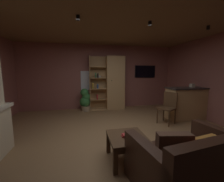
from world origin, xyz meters
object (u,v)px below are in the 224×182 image
at_px(tissue_box, 192,86).
at_px(table_book_0, 125,136).
at_px(potted_floor_plant, 85,100).
at_px(leather_couch, 191,165).
at_px(dining_chair, 168,106).
at_px(table_book_1, 127,135).
at_px(bookshelf_cabinet, 113,83).
at_px(kitchen_bar_counter, 189,103).
at_px(coffee_table, 127,141).
at_px(wall_mounted_tv, 145,72).

xyz_separation_m(tissue_box, table_book_0, (-2.77, -1.74, -0.63)).
bearing_deg(potted_floor_plant, leather_couch, -72.16).
distance_m(leather_couch, dining_chair, 2.43).
distance_m(leather_couch, table_book_1, 0.97).
height_order(bookshelf_cabinet, dining_chair, bookshelf_cabinet).
height_order(kitchen_bar_counter, coffee_table, kitchen_bar_counter).
bearing_deg(coffee_table, table_book_0, -160.78).
relative_size(bookshelf_cabinet, tissue_box, 17.72).
xyz_separation_m(table_book_1, dining_chair, (1.75, 1.49, 0.06)).
bearing_deg(tissue_box, wall_mounted_tv, 111.81).
distance_m(kitchen_bar_counter, coffee_table, 3.14).
height_order(kitchen_bar_counter, wall_mounted_tv, wall_mounted_tv).
bearing_deg(table_book_1, dining_chair, 40.40).
height_order(tissue_box, table_book_1, tissue_box).
distance_m(bookshelf_cabinet, leather_couch, 4.19).
bearing_deg(wall_mounted_tv, table_book_1, -118.58).
height_order(bookshelf_cabinet, coffee_table, bookshelf_cabinet).
height_order(leather_couch, table_book_0, leather_couch).
height_order(bookshelf_cabinet, tissue_box, bookshelf_cabinet).
relative_size(leather_couch, coffee_table, 2.36).
xyz_separation_m(coffee_table, dining_chair, (1.73, 1.46, 0.18)).
bearing_deg(tissue_box, potted_floor_plant, 154.91).
relative_size(dining_chair, wall_mounted_tv, 0.99).
height_order(table_book_0, table_book_1, table_book_1).
height_order(tissue_box, leather_couch, tissue_box).
bearing_deg(dining_chair, leather_couch, -116.50).
distance_m(kitchen_bar_counter, wall_mounted_tv, 2.27).
xyz_separation_m(kitchen_bar_counter, coffee_table, (-2.64, -1.70, -0.17)).
height_order(tissue_box, potted_floor_plant, tissue_box).
relative_size(table_book_0, potted_floor_plant, 0.15).
distance_m(coffee_table, wall_mounted_tv, 4.29).
bearing_deg(kitchen_bar_counter, potted_floor_plant, 153.96).
bearing_deg(leather_couch, kitchen_bar_counter, 50.39).
xyz_separation_m(bookshelf_cabinet, wall_mounted_tv, (1.49, 0.21, 0.47)).
bearing_deg(table_book_0, leather_couch, -45.24).
bearing_deg(coffee_table, tissue_box, 32.27).
xyz_separation_m(leather_couch, table_book_0, (-0.68, 0.69, 0.15)).
height_order(coffee_table, potted_floor_plant, potted_floor_plant).
xyz_separation_m(kitchen_bar_counter, potted_floor_plant, (-3.28, 1.60, -0.08)).
bearing_deg(tissue_box, dining_chair, -165.34).
relative_size(table_book_0, wall_mounted_tv, 0.14).
xyz_separation_m(leather_couch, potted_floor_plant, (-1.29, 4.00, 0.14)).
height_order(tissue_box, coffee_table, tissue_box).
bearing_deg(coffee_table, bookshelf_cabinet, 81.95).
bearing_deg(kitchen_bar_counter, bookshelf_cabinet, 141.48).
relative_size(kitchen_bar_counter, dining_chair, 1.59).
distance_m(bookshelf_cabinet, tissue_box, 2.81).
distance_m(coffee_table, potted_floor_plant, 3.36).
relative_size(leather_couch, table_book_1, 11.76).
distance_m(leather_couch, table_book_0, 0.98).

